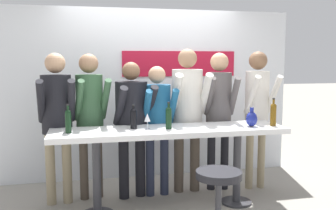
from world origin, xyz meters
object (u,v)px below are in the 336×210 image
(wine_glass_0, at_px, (147,118))
(decorative_vase, at_px, (252,119))
(person_center, at_px, (157,116))
(bar_stool, at_px, (219,193))
(tasting_table, at_px, (170,140))
(person_far_right, at_px, (257,102))
(person_center_right, at_px, (187,104))
(wine_bottle_1, at_px, (134,117))
(person_left, at_px, (90,109))
(person_center_left, at_px, (132,115))
(wine_bottle_3, at_px, (273,113))
(person_right, at_px, (219,105))
(wine_bottle_0, at_px, (68,120))
(person_far_left, at_px, (57,111))
(wine_bottle_2, at_px, (169,117))

(wine_glass_0, relative_size, decorative_vase, 0.80)
(person_center, bearing_deg, bar_stool, -76.21)
(tasting_table, relative_size, person_center, 1.62)
(person_center, height_order, person_far_right, person_far_right)
(person_center, height_order, person_center_right, person_center_right)
(bar_stool, height_order, wine_bottle_1, wine_bottle_1)
(person_left, relative_size, wine_glass_0, 9.96)
(person_center_right, bearing_deg, tasting_table, -122.70)
(bar_stool, height_order, person_center_left, person_center_left)
(wine_bottle_3, bearing_deg, person_right, 126.23)
(person_left, distance_m, person_center_left, 0.51)
(person_left, distance_m, wine_bottle_1, 0.66)
(person_center_right, distance_m, person_right, 0.42)
(wine_bottle_3, bearing_deg, wine_bottle_0, 178.39)
(person_far_left, relative_size, person_center, 1.10)
(tasting_table, bearing_deg, person_center_left, 128.54)
(person_center, height_order, wine_bottle_1, person_center)
(person_center_left, relative_size, wine_bottle_2, 5.56)
(person_left, distance_m, person_far_right, 2.12)
(tasting_table, height_order, wine_bottle_0, wine_bottle_0)
(person_right, relative_size, person_far_right, 0.99)
(tasting_table, height_order, wine_bottle_1, wine_bottle_1)
(person_far_left, xyz_separation_m, person_center_left, (0.87, 0.02, -0.08))
(person_center_right, relative_size, person_right, 1.03)
(wine_bottle_2, height_order, decorative_vase, wine_bottle_2)
(wine_glass_0, xyz_separation_m, decorative_vase, (1.19, -0.10, -0.04))
(person_far_left, bearing_deg, wine_bottle_0, -77.01)
(wine_bottle_0, height_order, wine_glass_0, wine_bottle_0)
(tasting_table, height_order, wine_bottle_2, wine_bottle_2)
(wine_bottle_2, xyz_separation_m, wine_glass_0, (-0.23, 0.04, -0.01))
(person_far_right, distance_m, wine_glass_0, 1.58)
(person_left, bearing_deg, wine_bottle_0, -122.94)
(person_center_left, relative_size, person_center, 1.03)
(wine_bottle_1, distance_m, wine_bottle_2, 0.39)
(wine_bottle_3, bearing_deg, person_far_left, 167.52)
(person_right, relative_size, wine_bottle_0, 5.86)
(person_center_left, bearing_deg, wine_bottle_1, -105.42)
(person_far_left, bearing_deg, decorative_vase, -17.76)
(wine_bottle_1, height_order, decorative_vase, wine_bottle_1)
(bar_stool, bearing_deg, person_left, 131.57)
(decorative_vase, bearing_deg, person_left, 160.74)
(person_left, bearing_deg, wine_bottle_1, -55.51)
(person_center, xyz_separation_m, wine_bottle_0, (-1.04, -0.50, 0.07))
(bar_stool, bearing_deg, tasting_table, 111.05)
(wine_bottle_1, bearing_deg, wine_glass_0, -26.06)
(person_center_left, height_order, decorative_vase, person_center_left)
(tasting_table, relative_size, wine_bottle_1, 9.82)
(person_far_left, bearing_deg, person_center_left, -2.68)
(person_left, height_order, person_center_left, person_left)
(person_left, distance_m, wine_bottle_0, 0.61)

